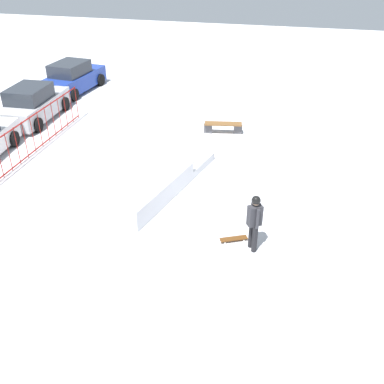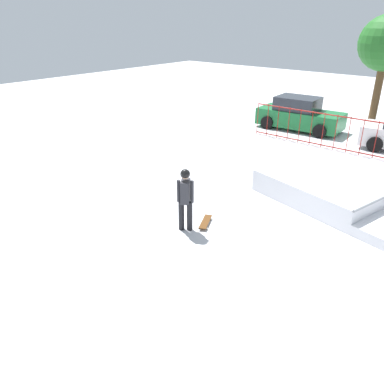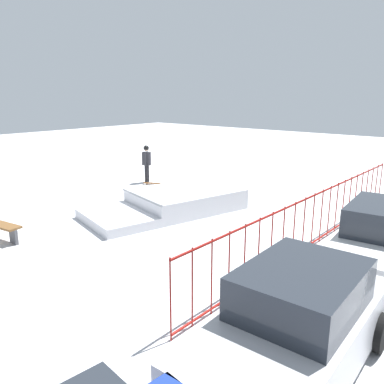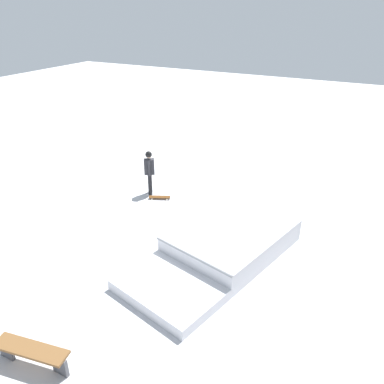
{
  "view_description": "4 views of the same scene",
  "coord_description": "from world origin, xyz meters",
  "px_view_note": "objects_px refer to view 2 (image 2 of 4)",
  "views": [
    {
      "loc": [
        -12.4,
        -3.42,
        7.85
      ],
      "look_at": [
        -1.15,
        -0.75,
        0.9
      ],
      "focal_mm": 41.91,
      "sensor_mm": 36.0,
      "label": 1
    },
    {
      "loc": [
        3.55,
        -9.48,
        5.2
      ],
      "look_at": [
        -2.32,
        -2.48,
        1.0
      ],
      "focal_mm": 35.85,
      "sensor_mm": 36.0,
      "label": 2
    },
    {
      "loc": [
        9.82,
        10.35,
        4.01
      ],
      "look_at": [
        -0.46,
        1.58,
        0.6
      ],
      "focal_mm": 36.52,
      "sensor_mm": 36.0,
      "label": 3
    },
    {
      "loc": [
        8.87,
        4.85,
        6.67
      ],
      "look_at": [
        -1.53,
        -0.54,
        0.9
      ],
      "focal_mm": 36.19,
      "sensor_mm": 36.0,
      "label": 4
    }
  ],
  "objects_px": {
    "skater": "(185,195)",
    "parked_car_green": "(299,115)",
    "skateboard": "(205,222)",
    "skate_ramp": "(337,195)"
  },
  "relations": [
    {
      "from": "skateboard",
      "to": "skate_ramp",
      "type": "bearing_deg",
      "value": -58.02
    },
    {
      "from": "skate_ramp",
      "to": "skateboard",
      "type": "height_order",
      "value": "skate_ramp"
    },
    {
      "from": "skater",
      "to": "skateboard",
      "type": "relative_size",
      "value": 2.13
    },
    {
      "from": "skate_ramp",
      "to": "skater",
      "type": "distance_m",
      "value": 4.84
    },
    {
      "from": "skater",
      "to": "skateboard",
      "type": "height_order",
      "value": "skater"
    },
    {
      "from": "skate_ramp",
      "to": "skateboard",
      "type": "relative_size",
      "value": 7.26
    },
    {
      "from": "skater",
      "to": "parked_car_green",
      "type": "xyz_separation_m",
      "value": [
        -2.21,
        11.24,
        -0.28
      ]
    },
    {
      "from": "skater",
      "to": "skate_ramp",
      "type": "bearing_deg",
      "value": -63.87
    },
    {
      "from": "skate_ramp",
      "to": "parked_car_green",
      "type": "xyz_separation_m",
      "value": [
        -4.71,
        7.15,
        0.41
      ]
    },
    {
      "from": "skate_ramp",
      "to": "skater",
      "type": "relative_size",
      "value": 3.4
    }
  ]
}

